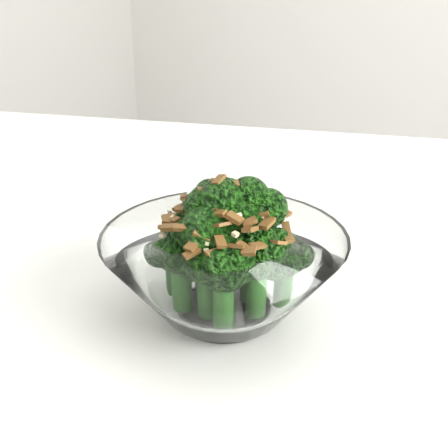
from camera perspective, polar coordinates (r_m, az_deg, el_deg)
The scene contains 2 objects.
table at distance 0.73m, azimuth -0.52°, elevation -4.72°, with size 1.42×1.21×0.75m.
broccoli_dish at distance 0.51m, azimuth -0.01°, elevation -3.74°, with size 0.20×0.20×0.13m.
Camera 1 is at (0.51, -0.58, 1.04)m, focal length 50.00 mm.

